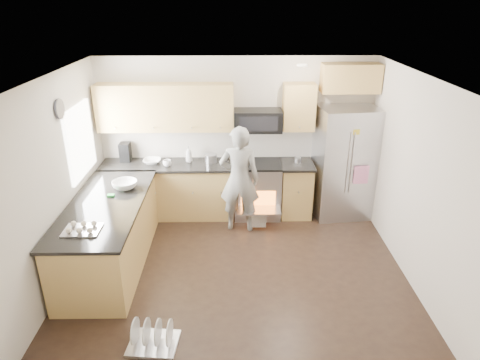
{
  "coord_description": "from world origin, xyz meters",
  "views": [
    {
      "loc": [
        -0.04,
        -4.85,
        3.45
      ],
      "look_at": [
        0.04,
        0.5,
        1.14
      ],
      "focal_mm": 32.0,
      "sensor_mm": 36.0,
      "label": 1
    }
  ],
  "objects_px": {
    "stove_range": "(257,177)",
    "refrigerator": "(344,163)",
    "person": "(239,179)",
    "dish_rack": "(153,338)"
  },
  "relations": [
    {
      "from": "refrigerator",
      "to": "stove_range",
      "type": "bearing_deg",
      "value": 174.19
    },
    {
      "from": "stove_range",
      "to": "refrigerator",
      "type": "distance_m",
      "value": 1.44
    },
    {
      "from": "person",
      "to": "dish_rack",
      "type": "bearing_deg",
      "value": 74.16
    },
    {
      "from": "refrigerator",
      "to": "dish_rack",
      "type": "distance_m",
      "value": 4.12
    },
    {
      "from": "dish_rack",
      "to": "refrigerator",
      "type": "bearing_deg",
      "value": 48.26
    },
    {
      "from": "refrigerator",
      "to": "person",
      "type": "relative_size",
      "value": 1.09
    },
    {
      "from": "stove_range",
      "to": "refrigerator",
      "type": "height_order",
      "value": "refrigerator"
    },
    {
      "from": "stove_range",
      "to": "dish_rack",
      "type": "distance_m",
      "value": 3.31
    },
    {
      "from": "stove_range",
      "to": "person",
      "type": "bearing_deg",
      "value": -121.88
    },
    {
      "from": "refrigerator",
      "to": "dish_rack",
      "type": "xyz_separation_m",
      "value": [
        -2.69,
        -3.01,
        -0.84
      ]
    }
  ]
}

